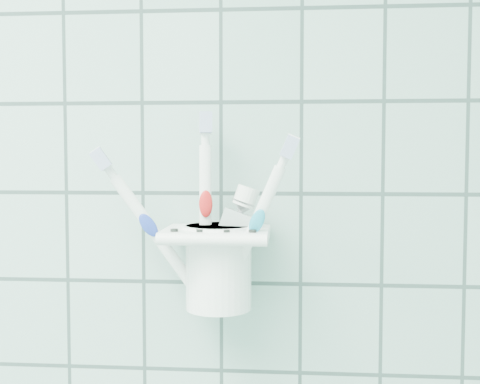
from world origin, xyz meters
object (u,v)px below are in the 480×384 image
object	(u,v)px
toothbrush_blue	(205,206)
toothpaste_tube	(210,233)
toothbrush_orange	(221,212)
cup	(219,263)
holder_bracket	(217,236)
toothbrush_pink	(202,209)

from	to	relation	value
toothbrush_blue	toothpaste_tube	bearing A→B (deg)	-51.50
toothbrush_orange	toothbrush_blue	bearing A→B (deg)	150.00
cup	toothbrush_blue	size ratio (longest dim) A/B	0.44
toothbrush_orange	holder_bracket	bearing A→B (deg)	125.97
toothbrush_orange	cup	bearing A→B (deg)	108.46
toothbrush_pink	toothpaste_tube	distance (m)	0.03
holder_bracket	toothpaste_tube	world-z (taller)	toothpaste_tube
holder_bracket	toothbrush_orange	bearing A→B (deg)	-51.07
toothbrush_blue	cup	bearing A→B (deg)	-9.87
toothbrush_orange	toothpaste_tube	xyz separation A→B (m)	(-0.01, 0.01, -0.02)
toothbrush_pink	toothpaste_tube	world-z (taller)	toothbrush_pink
cup	toothpaste_tube	bearing A→B (deg)	-148.99
cup	toothpaste_tube	world-z (taller)	toothpaste_tube
toothpaste_tube	toothbrush_orange	bearing A→B (deg)	-7.46
toothbrush_orange	toothpaste_tube	world-z (taller)	toothbrush_orange
holder_bracket	cup	size ratio (longest dim) A/B	1.23
holder_bracket	toothbrush_blue	xyz separation A→B (m)	(-0.01, 0.00, 0.03)
holder_bracket	toothbrush_pink	size ratio (longest dim) A/B	0.59
toothbrush_pink	toothpaste_tube	size ratio (longest dim) A/B	1.34
cup	toothpaste_tube	distance (m)	0.04
toothbrush_pink	toothbrush_blue	world-z (taller)	toothbrush_blue
cup	toothbrush_orange	size ratio (longest dim) A/B	0.47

